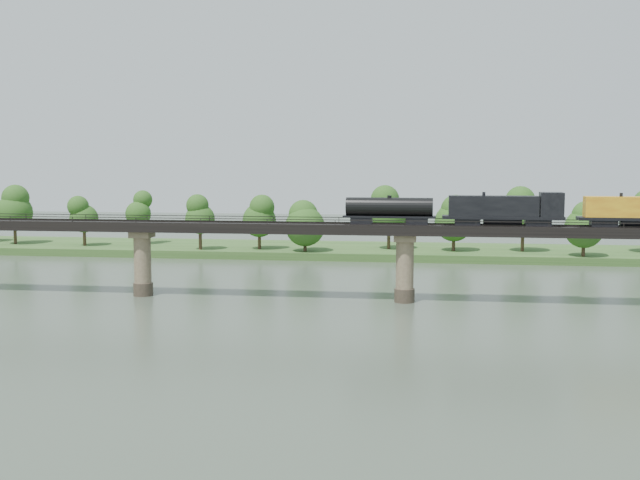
# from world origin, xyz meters

# --- Properties ---
(ground) EXTENTS (400.00, 400.00, 0.00)m
(ground) POSITION_xyz_m (0.00, 0.00, 0.00)
(ground) COLOR #354334
(ground) RESTS_ON ground
(far_bank) EXTENTS (300.00, 24.00, 1.60)m
(far_bank) POSITION_xyz_m (0.00, 85.00, 0.80)
(far_bank) COLOR #2F5321
(far_bank) RESTS_ON ground
(bridge) EXTENTS (236.00, 30.00, 11.50)m
(bridge) POSITION_xyz_m (0.00, 30.00, 5.46)
(bridge) COLOR #473A2D
(bridge) RESTS_ON ground
(bridge_superstructure) EXTENTS (220.00, 4.90, 0.75)m
(bridge_superstructure) POSITION_xyz_m (0.00, 30.00, 11.79)
(bridge_superstructure) COLOR black
(bridge_superstructure) RESTS_ON bridge
(far_treeline) EXTENTS (289.06, 17.54, 13.60)m
(far_treeline) POSITION_xyz_m (-8.21, 80.52, 8.83)
(far_treeline) COLOR #382619
(far_treeline) RESTS_ON far_bank
(freight_train) EXTENTS (69.24, 2.70, 4.77)m
(freight_train) POSITION_xyz_m (26.59, 30.00, 13.78)
(freight_train) COLOR black
(freight_train) RESTS_ON bridge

